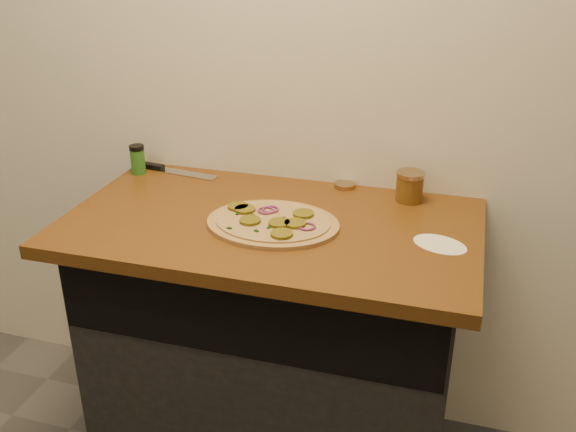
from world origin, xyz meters
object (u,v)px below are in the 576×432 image
(chefs_knife, at_px, (166,169))
(salsa_jar, at_px, (410,186))
(pizza, at_px, (273,222))
(spice_shaker, at_px, (138,159))

(chefs_knife, bearing_deg, salsa_jar, -1.43)
(pizza, bearing_deg, spice_shaker, 154.97)
(salsa_jar, bearing_deg, chefs_knife, 178.57)
(chefs_knife, distance_m, spice_shaker, 0.10)
(pizza, distance_m, chefs_knife, 0.58)
(chefs_knife, xyz_separation_m, spice_shaker, (-0.08, -0.04, 0.04))
(spice_shaker, bearing_deg, salsa_jar, 1.45)
(salsa_jar, distance_m, spice_shaker, 0.92)
(pizza, xyz_separation_m, spice_shaker, (-0.57, 0.26, 0.04))
(pizza, xyz_separation_m, salsa_jar, (0.35, 0.29, 0.04))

